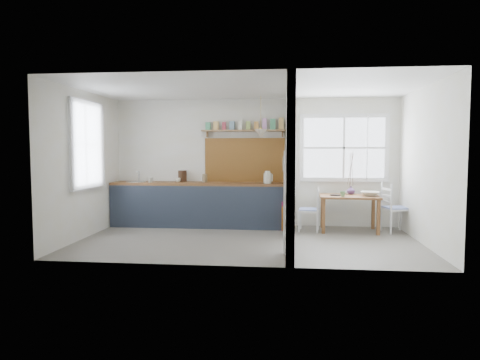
# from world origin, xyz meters

# --- Properties ---
(floor) EXTENTS (5.80, 3.20, 0.01)m
(floor) POSITION_xyz_m (0.00, 0.00, 0.00)
(floor) COLOR slate
(floor) RESTS_ON ground
(ceiling) EXTENTS (5.80, 3.20, 0.01)m
(ceiling) POSITION_xyz_m (0.00, 0.00, 2.60)
(ceiling) COLOR silver
(ceiling) RESTS_ON walls
(walls) EXTENTS (5.81, 3.21, 2.60)m
(walls) POSITION_xyz_m (0.00, 0.00, 1.30)
(walls) COLOR silver
(walls) RESTS_ON floor
(partition) EXTENTS (0.12, 3.20, 2.60)m
(partition) POSITION_xyz_m (0.70, 0.06, 1.45)
(partition) COLOR silver
(partition) RESTS_ON floor
(kitchen_window) EXTENTS (0.10, 1.16, 1.50)m
(kitchen_window) POSITION_xyz_m (-2.87, 0.00, 1.65)
(kitchen_window) COLOR white
(kitchen_window) RESTS_ON walls
(nook_window) EXTENTS (1.76, 0.10, 1.30)m
(nook_window) POSITION_xyz_m (1.80, 1.56, 1.60)
(nook_window) COLOR white
(nook_window) RESTS_ON walls
(counter) EXTENTS (3.50, 0.60, 0.90)m
(counter) POSITION_xyz_m (-1.13, 1.33, 0.46)
(counter) COLOR brown
(counter) RESTS_ON floor
(sink) EXTENTS (0.40, 0.40, 0.02)m
(sink) POSITION_xyz_m (-2.43, 1.30, 0.89)
(sink) COLOR #B9BDC3
(sink) RESTS_ON counter
(backsplash) EXTENTS (1.65, 0.03, 0.90)m
(backsplash) POSITION_xyz_m (-0.20, 1.58, 1.35)
(backsplash) COLOR olive
(backsplash) RESTS_ON walls
(shelf) EXTENTS (1.75, 0.20, 0.21)m
(shelf) POSITION_xyz_m (-0.21, 1.49, 2.01)
(shelf) COLOR #92623F
(shelf) RESTS_ON walls
(pendant_lamp) EXTENTS (0.26, 0.26, 0.16)m
(pendant_lamp) POSITION_xyz_m (0.15, 1.15, 1.88)
(pendant_lamp) COLOR #EEE4CF
(pendant_lamp) RESTS_ON ceiling
(utensil_rail) EXTENTS (0.02, 0.50, 0.02)m
(utensil_rail) POSITION_xyz_m (0.61, 0.90, 1.45)
(utensil_rail) COLOR #B9BDC3
(utensil_rail) RESTS_ON partition
(dining_table) EXTENTS (1.14, 0.79, 0.69)m
(dining_table) POSITION_xyz_m (1.85, 1.07, 0.35)
(dining_table) COLOR brown
(dining_table) RESTS_ON floor
(chair_left) EXTENTS (0.43, 0.43, 0.84)m
(chair_left) POSITION_xyz_m (1.09, 1.03, 0.42)
(chair_left) COLOR silver
(chair_left) RESTS_ON floor
(chair_right) EXTENTS (0.52, 0.52, 0.94)m
(chair_right) POSITION_xyz_m (2.72, 1.06, 0.47)
(chair_right) COLOR silver
(chair_right) RESTS_ON floor
(kettle) EXTENTS (0.24, 0.21, 0.25)m
(kettle) POSITION_xyz_m (0.29, 1.18, 1.02)
(kettle) COLOR beige
(kettle) RESTS_ON counter
(mug_a) EXTENTS (0.14, 0.14, 0.11)m
(mug_a) POSITION_xyz_m (-2.10, 1.22, 0.95)
(mug_a) COLOR beige
(mug_a) RESTS_ON counter
(mug_b) EXTENTS (0.11, 0.11, 0.09)m
(mug_b) POSITION_xyz_m (-1.55, 1.33, 0.94)
(mug_b) COLOR white
(mug_b) RESTS_ON counter
(knife_block) EXTENTS (0.16, 0.18, 0.23)m
(knife_block) POSITION_xyz_m (-1.49, 1.45, 1.02)
(knife_block) COLOR #432617
(knife_block) RESTS_ON counter
(jar) EXTENTS (0.14, 0.14, 0.17)m
(jar) POSITION_xyz_m (-1.00, 1.34, 0.98)
(jar) COLOR brown
(jar) RESTS_ON counter
(towel_magenta) EXTENTS (0.02, 0.03, 0.57)m
(towel_magenta) POSITION_xyz_m (0.58, 0.97, 0.28)
(towel_magenta) COLOR #AC1754
(towel_magenta) RESTS_ON counter
(towel_orange) EXTENTS (0.02, 0.03, 0.47)m
(towel_orange) POSITION_xyz_m (0.58, 0.93, 0.25)
(towel_orange) COLOR #C56F0C
(towel_orange) RESTS_ON counter
(bowl) EXTENTS (0.40, 0.40, 0.08)m
(bowl) POSITION_xyz_m (2.23, 1.02, 0.73)
(bowl) COLOR beige
(bowl) RESTS_ON dining_table
(table_cup) EXTENTS (0.11, 0.11, 0.10)m
(table_cup) POSITION_xyz_m (1.70, 0.88, 0.74)
(table_cup) COLOR #598857
(table_cup) RESTS_ON dining_table
(plate) EXTENTS (0.24, 0.24, 0.02)m
(plate) POSITION_xyz_m (1.58, 1.03, 0.70)
(plate) COLOR black
(plate) RESTS_ON dining_table
(vase) EXTENTS (0.18, 0.18, 0.17)m
(vase) POSITION_xyz_m (1.91, 1.29, 0.77)
(vase) COLOR #4A2F59
(vase) RESTS_ON dining_table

